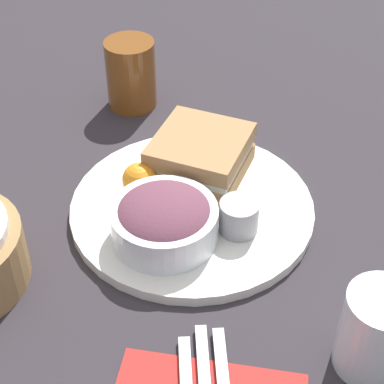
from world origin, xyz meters
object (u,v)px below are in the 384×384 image
Objects in this scene: water_glass at (377,332)px; salad_bowl at (164,220)px; plate at (192,208)px; sandwich at (204,156)px; dressing_cup at (239,217)px; drink_glass at (131,74)px.

salad_bowl is at bearing 61.67° from water_glass.
sandwich is (0.06, -0.00, 0.04)m from plate.
dressing_cup is at bearing 44.30° from water_glass.
drink_glass is at bearing 39.39° from water_glass.
water_glass reaches higher than sandwich.
salad_bowl reaches higher than dressing_cup.
drink_glass is (0.23, 0.14, 0.05)m from plate.
sandwich is at bearing -140.44° from drink_glass.
drink_glass reaches higher than dressing_cup.
sandwich is 0.22m from drink_glass.
salad_bowl reaches higher than plate.
drink_glass is at bearing 29.98° from plate.
drink_glass is 1.11× the size of water_glass.
sandwich is 1.10× the size of salad_bowl.
dressing_cup is 0.22m from water_glass.
sandwich is 0.12m from dressing_cup.
dressing_cup is 0.44× the size of drink_glass.
dressing_cup reaches higher than plate.
plate is 6.49× the size of dressing_cup.
water_glass is (-0.19, -0.21, 0.04)m from plate.
drink_glass is (0.30, 0.11, 0.01)m from salad_bowl.
sandwich is at bearing 39.28° from water_glass.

